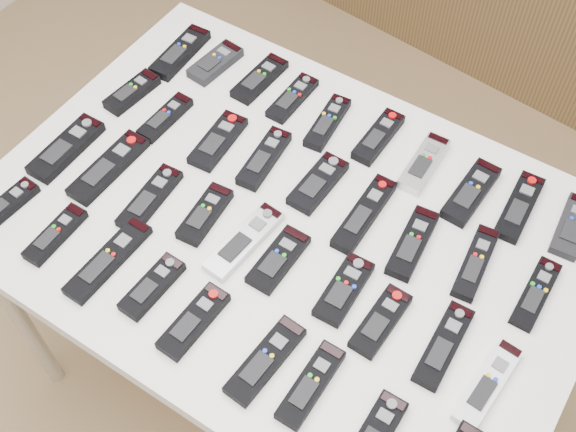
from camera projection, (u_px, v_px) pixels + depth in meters
The scene contains 38 objects.
ground at pixel (282, 422), 2.05m from camera, with size 4.00×4.00×0.00m, color #92714A.
table at pixel (288, 237), 1.55m from camera, with size 1.25×0.88×0.78m.
remote_0 at pixel (180, 52), 1.78m from camera, with size 0.06×0.19×0.02m, color black.
remote_1 at pixel (215, 63), 1.76m from camera, with size 0.06×0.14×0.02m, color black.
remote_2 at pixel (260, 79), 1.73m from camera, with size 0.05×0.16×0.02m, color black.
remote_3 at pixel (292, 98), 1.69m from camera, with size 0.05×0.16×0.02m, color black.
remote_4 at pixel (327, 122), 1.65m from camera, with size 0.05×0.16×0.02m, color black.
remote_5 at pixel (378, 137), 1.62m from camera, with size 0.05×0.16×0.02m, color black.
remote_6 at pixel (424, 163), 1.57m from camera, with size 0.05×0.17×0.02m, color #B7B7BC.
remote_7 at pixel (471, 192), 1.53m from camera, with size 0.06×0.18×0.02m, color black.
remote_8 at pixel (519, 207), 1.51m from camera, with size 0.05×0.18×0.02m, color black.
remote_9 at pixel (572, 226), 1.48m from camera, with size 0.06×0.16×0.02m, color black.
remote_10 at pixel (132, 92), 1.70m from camera, with size 0.05×0.14×0.02m, color black.
remote_11 at pixel (165, 118), 1.65m from camera, with size 0.04×0.15×0.02m, color black.
remote_12 at pixel (218, 141), 1.62m from camera, with size 0.06×0.17×0.02m, color black.
remote_13 at pixel (264, 158), 1.58m from camera, with size 0.05×0.17×0.02m, color black.
remote_14 at pixel (318, 183), 1.54m from camera, with size 0.06×0.16×0.02m, color black.
remote_15 at pixel (364, 214), 1.50m from camera, with size 0.05×0.20×0.02m, color black.
remote_16 at pixel (412, 243), 1.45m from camera, with size 0.05×0.17×0.02m, color black.
remote_17 at pixel (476, 263), 1.43m from camera, with size 0.05×0.17×0.02m, color black.
remote_18 at pixel (536, 294), 1.39m from camera, with size 0.04×0.17×0.02m, color black.
remote_19 at pixel (66, 148), 1.60m from camera, with size 0.06×0.19×0.02m, color black.
remote_20 at pixel (109, 167), 1.57m from camera, with size 0.06×0.21×0.02m, color black.
remote_21 at pixel (150, 198), 1.52m from camera, with size 0.05×0.18×0.02m, color black.
remote_22 at pixel (205, 214), 1.50m from camera, with size 0.05×0.15×0.02m, color black.
remote_23 at pixel (244, 241), 1.46m from camera, with size 0.05×0.20×0.02m, color #B7B7BC.
remote_24 at pixel (278, 259), 1.43m from camera, with size 0.06×0.15×0.02m, color black.
remote_25 at pixel (344, 289), 1.39m from camera, with size 0.06×0.15×0.02m, color black.
remote_26 at pixel (381, 321), 1.35m from camera, with size 0.05×0.15×0.02m, color black.
remote_27 at pixel (444, 345), 1.33m from camera, with size 0.05×0.18×0.02m, color black.
remote_28 at pixel (488, 384), 1.28m from camera, with size 0.05×0.18×0.02m, color silver.
remote_29 at pixel (6, 206), 1.51m from camera, with size 0.04×0.15×0.02m, color black.
remote_30 at pixel (55, 234), 1.47m from camera, with size 0.04×0.15×0.02m, color black.
remote_31 at pixel (108, 260), 1.43m from camera, with size 0.05×0.21×0.02m, color black.
remote_32 at pixel (152, 286), 1.40m from camera, with size 0.05×0.15×0.02m, color black.
remote_33 at pixel (194, 321), 1.35m from camera, with size 0.05×0.16×0.02m, color black.
remote_34 at pixel (265, 360), 1.31m from camera, with size 0.05×0.18×0.02m, color black.
remote_35 at pixel (311, 384), 1.28m from camera, with size 0.05×0.17×0.02m, color black.
Camera 1 is at (0.40, -0.59, 2.01)m, focal length 45.00 mm.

